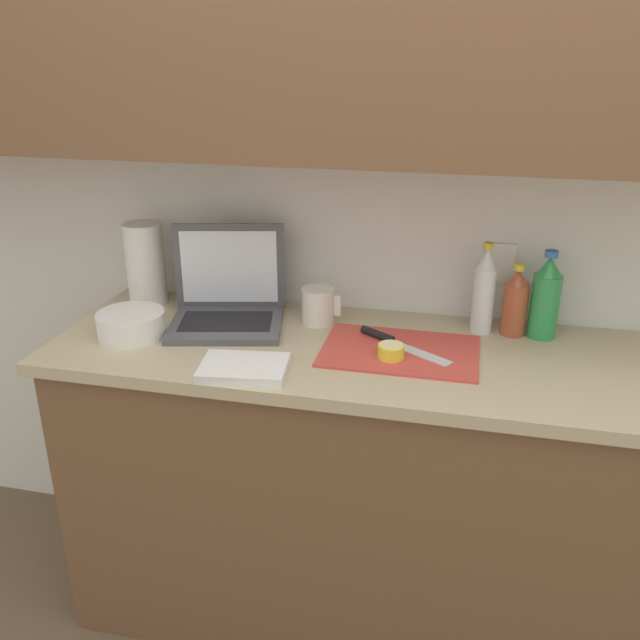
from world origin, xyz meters
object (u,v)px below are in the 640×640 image
(bottle_oil_tall, at_px, (515,303))
(bottle_water_clear, at_px, (484,292))
(laptop, at_px, (228,301))
(bottle_green_soda, at_px, (545,298))
(paper_towel_roll, at_px, (146,264))
(knife, at_px, (389,339))
(measuring_cup, at_px, (318,306))
(bowl_white, at_px, (131,324))
(cutting_board, at_px, (400,352))
(lemon_half_cut, at_px, (391,351))

(bottle_oil_tall, height_order, bottle_water_clear, bottle_water_clear)
(laptop, distance_m, bottle_green_soda, 0.92)
(paper_towel_roll, bearing_deg, knife, -10.89)
(measuring_cup, bearing_deg, bottle_green_soda, 3.89)
(knife, height_order, bottle_green_soda, bottle_green_soda)
(bottle_green_soda, bearing_deg, bowl_white, -166.97)
(knife, xyz_separation_m, bottle_water_clear, (0.25, 0.16, 0.11))
(measuring_cup, xyz_separation_m, bowl_white, (-0.50, -0.22, -0.02))
(knife, height_order, bottle_water_clear, bottle_water_clear)
(laptop, height_order, paper_towel_roll, laptop)
(bottle_oil_tall, xyz_separation_m, bottle_water_clear, (-0.09, 0.00, 0.03))
(laptop, xyz_separation_m, paper_towel_roll, (-0.30, 0.09, 0.06))
(cutting_board, xyz_separation_m, bottle_green_soda, (0.38, 0.20, 0.11))
(knife, height_order, lemon_half_cut, lemon_half_cut)
(bottle_oil_tall, xyz_separation_m, paper_towel_roll, (-1.14, -0.00, 0.04))
(laptop, bearing_deg, bottle_oil_tall, -6.66)
(bottle_oil_tall, bearing_deg, cutting_board, -145.71)
(cutting_board, distance_m, measuring_cup, 0.31)
(knife, distance_m, bottle_oil_tall, 0.38)
(cutting_board, relative_size, bottle_oil_tall, 1.99)
(lemon_half_cut, xyz_separation_m, paper_towel_roll, (-0.82, 0.25, 0.10))
(knife, relative_size, bowl_white, 1.41)
(laptop, xyz_separation_m, measuring_cup, (0.27, 0.05, -0.01))
(cutting_board, relative_size, bottle_green_soda, 1.65)
(bottle_water_clear, bearing_deg, measuring_cup, -174.74)
(measuring_cup, height_order, bowl_white, measuring_cup)
(knife, distance_m, bowl_white, 0.73)
(laptop, distance_m, measuring_cup, 0.27)
(bottle_oil_tall, height_order, measuring_cup, bottle_oil_tall)
(laptop, height_order, bottle_oil_tall, laptop)
(lemon_half_cut, height_order, bowl_white, bowl_white)
(bottle_green_soda, relative_size, bowl_white, 1.33)
(bottle_green_soda, xyz_separation_m, bottle_oil_tall, (-0.08, -0.00, -0.02))
(bottle_green_soda, height_order, bottle_oil_tall, bottle_green_soda)
(laptop, distance_m, bowl_white, 0.29)
(bottle_oil_tall, height_order, bowl_white, bottle_oil_tall)
(bottle_water_clear, bearing_deg, bottle_green_soda, 0.00)
(laptop, relative_size, bottle_water_clear, 1.43)
(measuring_cup, bearing_deg, cutting_board, -31.17)
(bottle_green_soda, bearing_deg, laptop, -174.13)
(bowl_white, bearing_deg, bottle_green_soda, 13.03)
(bottle_water_clear, bearing_deg, knife, -147.43)
(bottle_green_soda, distance_m, bowl_white, 1.18)
(bottle_green_soda, bearing_deg, bottle_oil_tall, -180.00)
(bottle_water_clear, xyz_separation_m, measuring_cup, (-0.48, -0.04, -0.07))
(bottle_oil_tall, xyz_separation_m, measuring_cup, (-0.57, -0.04, -0.04))
(paper_towel_roll, bearing_deg, bottle_water_clear, 0.23)
(laptop, xyz_separation_m, bottle_green_soda, (0.91, 0.09, 0.05))
(bottle_oil_tall, relative_size, paper_towel_roll, 0.81)
(lemon_half_cut, height_order, bottle_green_soda, bottle_green_soda)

